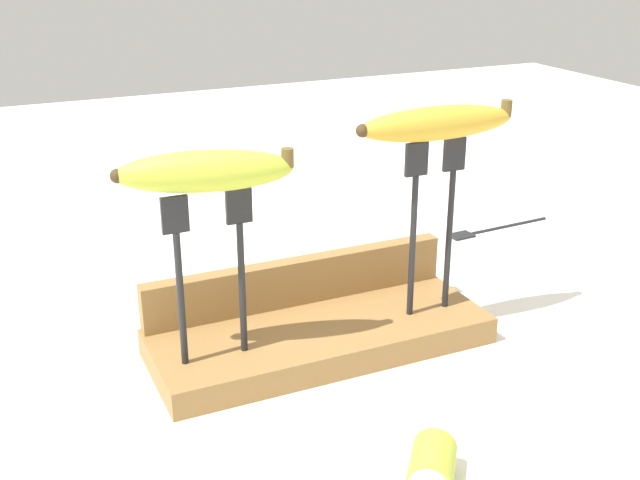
{
  "coord_description": "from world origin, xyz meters",
  "views": [
    {
      "loc": [
        -0.33,
        -0.71,
        0.44
      ],
      "look_at": [
        0.0,
        0.0,
        0.13
      ],
      "focal_mm": 44.69,
      "sensor_mm": 36.0,
      "label": 1
    }
  ],
  "objects_px": {
    "fork_stand_left": "(210,261)",
    "banana_chunk_near": "(432,466)",
    "banana_raised_right": "(437,123)",
    "banana_raised_left": "(205,171)",
    "fork_stand_right": "(433,212)",
    "fork_fallen_near": "(487,229)"
  },
  "relations": [
    {
      "from": "banana_chunk_near",
      "to": "fork_fallen_near",
      "type": "bearing_deg",
      "value": 50.02
    },
    {
      "from": "banana_raised_right",
      "to": "fork_fallen_near",
      "type": "height_order",
      "value": "banana_raised_right"
    },
    {
      "from": "fork_stand_left",
      "to": "fork_stand_right",
      "type": "relative_size",
      "value": 0.89
    },
    {
      "from": "banana_chunk_near",
      "to": "fork_stand_left",
      "type": "bearing_deg",
      "value": 116.13
    },
    {
      "from": "fork_stand_right",
      "to": "banana_raised_right",
      "type": "height_order",
      "value": "banana_raised_right"
    },
    {
      "from": "fork_stand_left",
      "to": "banana_chunk_near",
      "type": "height_order",
      "value": "fork_stand_left"
    },
    {
      "from": "fork_stand_left",
      "to": "banana_chunk_near",
      "type": "relative_size",
      "value": 2.67
    },
    {
      "from": "fork_stand_left",
      "to": "fork_stand_right",
      "type": "xyz_separation_m",
      "value": [
        0.25,
        0.0,
        0.01
      ]
    },
    {
      "from": "fork_stand_left",
      "to": "fork_fallen_near",
      "type": "distance_m",
      "value": 0.58
    },
    {
      "from": "banana_raised_right",
      "to": "banana_chunk_near",
      "type": "height_order",
      "value": "banana_raised_right"
    },
    {
      "from": "fork_stand_right",
      "to": "fork_fallen_near",
      "type": "distance_m",
      "value": 0.39
    },
    {
      "from": "banana_raised_right",
      "to": "banana_raised_left",
      "type": "bearing_deg",
      "value": 180.0
    },
    {
      "from": "banana_raised_left",
      "to": "fork_fallen_near",
      "type": "bearing_deg",
      "value": 25.42
    },
    {
      "from": "fork_stand_left",
      "to": "banana_raised_right",
      "type": "bearing_deg",
      "value": 0.0
    },
    {
      "from": "banana_raised_left",
      "to": "fork_fallen_near",
      "type": "height_order",
      "value": "banana_raised_left"
    },
    {
      "from": "fork_stand_right",
      "to": "banana_raised_right",
      "type": "relative_size",
      "value": 1.08
    },
    {
      "from": "fork_stand_right",
      "to": "banana_chunk_near",
      "type": "height_order",
      "value": "fork_stand_right"
    },
    {
      "from": "banana_raised_right",
      "to": "banana_chunk_near",
      "type": "bearing_deg",
      "value": -120.88
    },
    {
      "from": "banana_raised_left",
      "to": "fork_stand_left",
      "type": "bearing_deg",
      "value": -13.76
    },
    {
      "from": "banana_raised_right",
      "to": "fork_fallen_near",
      "type": "distance_m",
      "value": 0.43
    },
    {
      "from": "fork_fallen_near",
      "to": "banana_chunk_near",
      "type": "distance_m",
      "value": 0.62
    },
    {
      "from": "fork_stand_left",
      "to": "fork_fallen_near",
      "type": "height_order",
      "value": "fork_stand_left"
    }
  ]
}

